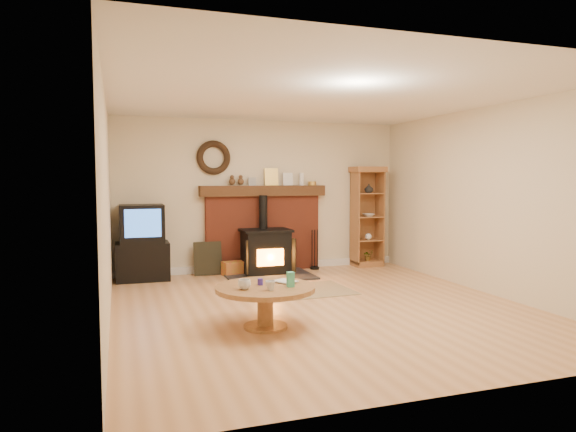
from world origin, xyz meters
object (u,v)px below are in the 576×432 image
object	(u,v)px
wood_stove	(266,253)
coffee_table	(265,294)
tv_unit	(142,244)
curio_cabinet	(367,216)

from	to	relation	value
wood_stove	coffee_table	size ratio (longest dim) A/B	1.30
coffee_table	tv_unit	bearing A→B (deg)	109.79
wood_stove	curio_cabinet	bearing A→B (deg)	7.91
wood_stove	tv_unit	bearing A→B (deg)	174.42
tv_unit	coffee_table	xyz separation A→B (m)	(1.13, -3.13, -0.20)
wood_stove	tv_unit	xyz separation A→B (m)	(-1.97, 0.19, 0.20)
wood_stove	tv_unit	world-z (taller)	wood_stove
wood_stove	curio_cabinet	size ratio (longest dim) A/B	0.77
curio_cabinet	wood_stove	bearing A→B (deg)	-172.09
curio_cabinet	coffee_table	bearing A→B (deg)	-131.51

